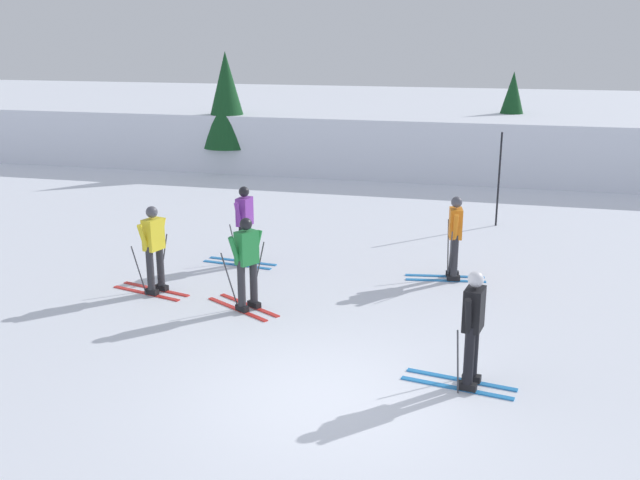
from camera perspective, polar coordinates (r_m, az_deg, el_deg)
name	(u,v)px	position (r m, az deg, el deg)	size (l,w,h in m)	color
ground_plane	(333,397)	(10.12, 1.03, -12.29)	(120.00, 120.00, 0.00)	silver
far_snow_ridge	(448,135)	(28.50, 10.10, 8.14)	(80.00, 9.14, 2.04)	silver
skier_green	(247,261)	(12.83, -5.82, -1.68)	(1.57, 1.13, 1.71)	red
skier_black	(472,326)	(10.22, 11.93, -6.68)	(1.64, 0.99, 1.71)	#237AC6
skier_yellow	(154,247)	(13.96, -13.01, -0.56)	(1.64, 0.97, 1.71)	red
skier_orange	(454,236)	(14.63, 10.57, 0.35)	(1.64, 0.99, 1.71)	#237AC6
skier_purple	(244,223)	(15.41, -5.99, 1.33)	(1.63, 1.00, 1.71)	#237AC6
trail_marker_pole	(499,180)	(19.00, 13.95, 4.65)	(0.05, 0.05, 2.42)	black
conifer_far_left	(226,100)	(26.05, -7.40, 10.91)	(1.78, 1.78, 4.22)	#513823
conifer_far_right	(511,112)	(27.10, 14.89, 9.75)	(1.56, 1.56, 3.52)	#513823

